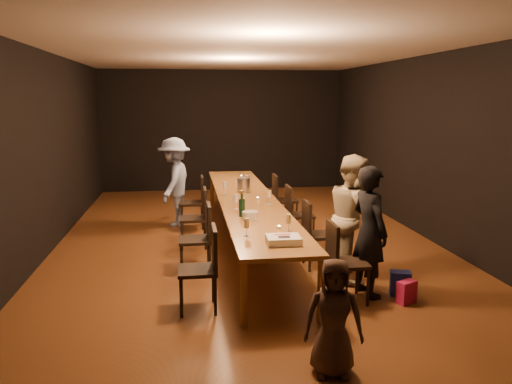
{
  "coord_description": "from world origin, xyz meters",
  "views": [
    {
      "loc": [
        -0.95,
        -7.61,
        2.29
      ],
      "look_at": [
        0.02,
        -0.8,
        1.0
      ],
      "focal_mm": 35.0,
      "sensor_mm": 36.0,
      "label": 1
    }
  ],
  "objects": [
    {
      "name": "ground",
      "position": [
        0.0,
        0.0,
        0.0
      ],
      "size": [
        10.0,
        10.0,
        0.0
      ],
      "primitive_type": "plane",
      "color": "#422410",
      "rests_on": "ground"
    },
    {
      "name": "room_shell",
      "position": [
        0.0,
        0.0,
        2.08
      ],
      "size": [
        6.04,
        10.04,
        3.02
      ],
      "color": "black",
      "rests_on": "ground"
    },
    {
      "name": "table",
      "position": [
        0.0,
        0.0,
        0.7
      ],
      "size": [
        0.9,
        6.0,
        0.75
      ],
      "color": "#8E5D29",
      "rests_on": "ground"
    },
    {
      "name": "chair_right_0",
      "position": [
        0.85,
        -2.4,
        0.47
      ],
      "size": [
        0.42,
        0.42,
        0.93
      ],
      "primitive_type": null,
      "rotation": [
        0.0,
        0.0,
        -1.57
      ],
      "color": "black",
      "rests_on": "ground"
    },
    {
      "name": "chair_right_1",
      "position": [
        0.85,
        -1.2,
        0.47
      ],
      "size": [
        0.42,
        0.42,
        0.93
      ],
      "primitive_type": null,
      "rotation": [
        0.0,
        0.0,
        -1.57
      ],
      "color": "black",
      "rests_on": "ground"
    },
    {
      "name": "chair_right_2",
      "position": [
        0.85,
        0.0,
        0.47
      ],
      "size": [
        0.42,
        0.42,
        0.93
      ],
      "primitive_type": null,
      "rotation": [
        0.0,
        0.0,
        -1.57
      ],
      "color": "black",
      "rests_on": "ground"
    },
    {
      "name": "chair_right_3",
      "position": [
        0.85,
        1.2,
        0.47
      ],
      "size": [
        0.42,
        0.42,
        0.93
      ],
      "primitive_type": null,
      "rotation": [
        0.0,
        0.0,
        -1.57
      ],
      "color": "black",
      "rests_on": "ground"
    },
    {
      "name": "chair_left_0",
      "position": [
        -0.85,
        -2.4,
        0.47
      ],
      "size": [
        0.42,
        0.42,
        0.93
      ],
      "primitive_type": null,
      "rotation": [
        0.0,
        0.0,
        1.57
      ],
      "color": "black",
      "rests_on": "ground"
    },
    {
      "name": "chair_left_1",
      "position": [
        -0.85,
        -1.2,
        0.47
      ],
      "size": [
        0.42,
        0.42,
        0.93
      ],
      "primitive_type": null,
      "rotation": [
        0.0,
        0.0,
        1.57
      ],
      "color": "black",
      "rests_on": "ground"
    },
    {
      "name": "chair_left_2",
      "position": [
        -0.85,
        0.0,
        0.47
      ],
      "size": [
        0.42,
        0.42,
        0.93
      ],
      "primitive_type": null,
      "rotation": [
        0.0,
        0.0,
        1.57
      ],
      "color": "black",
      "rests_on": "ground"
    },
    {
      "name": "chair_left_3",
      "position": [
        -0.85,
        1.2,
        0.47
      ],
      "size": [
        0.42,
        0.42,
        0.93
      ],
      "primitive_type": null,
      "rotation": [
        0.0,
        0.0,
        1.57
      ],
      "color": "black",
      "rests_on": "ground"
    },
    {
      "name": "woman_birthday",
      "position": [
        1.15,
        -2.25,
        0.77
      ],
      "size": [
        0.5,
        0.64,
        1.54
      ],
      "primitive_type": "imported",
      "rotation": [
        0.0,
        0.0,
        1.83
      ],
      "color": "black",
      "rests_on": "ground"
    },
    {
      "name": "woman_tan",
      "position": [
        1.15,
        -1.68,
        0.8
      ],
      "size": [
        0.71,
        0.86,
        1.61
      ],
      "primitive_type": "imported",
      "rotation": [
        0.0,
        0.0,
        1.44
      ],
      "color": "#C4B593",
      "rests_on": "ground"
    },
    {
      "name": "man_blue",
      "position": [
        -1.15,
        1.45,
        0.8
      ],
      "size": [
        0.85,
        1.16,
        1.61
      ],
      "primitive_type": "imported",
      "rotation": [
        0.0,
        0.0,
        -1.84
      ],
      "color": "#829AC9",
      "rests_on": "ground"
    },
    {
      "name": "child",
      "position": [
        0.23,
        -3.87,
        0.5
      ],
      "size": [
        0.55,
        0.41,
        1.01
      ],
      "primitive_type": "imported",
      "rotation": [
        0.0,
        0.0,
        -0.2
      ],
      "color": "#433025",
      "rests_on": "ground"
    },
    {
      "name": "gift_bag_red",
      "position": [
        1.5,
        -2.56,
        0.13
      ],
      "size": [
        0.25,
        0.2,
        0.26
      ],
      "primitive_type": "cube",
      "rotation": [
        0.0,
        0.0,
        0.43
      ],
      "color": "#C91E5B",
      "rests_on": "ground"
    },
    {
      "name": "gift_bag_blue",
      "position": [
        1.52,
        -2.33,
        0.15
      ],
      "size": [
        0.27,
        0.22,
        0.29
      ],
      "primitive_type": "cube",
      "rotation": [
        0.0,
        0.0,
        -0.31
      ],
      "color": "#2536A0",
      "rests_on": "ground"
    },
    {
      "name": "birthday_cake",
      "position": [
        0.08,
        -2.52,
        0.79
      ],
      "size": [
        0.37,
        0.3,
        0.09
      ],
      "rotation": [
        0.0,
        0.0,
        -0.03
      ],
      "color": "white",
      "rests_on": "table"
    },
    {
      "name": "plate_stack",
      "position": [
        -0.14,
        -1.41,
        0.81
      ],
      "size": [
        0.21,
        0.21,
        0.11
      ],
      "primitive_type": "cylinder",
      "rotation": [
        0.0,
        0.0,
        -0.03
      ],
      "color": "silver",
      "rests_on": "table"
    },
    {
      "name": "champagne_bottle",
      "position": [
        -0.22,
        -1.2,
        0.92
      ],
      "size": [
        0.1,
        0.1,
        0.35
      ],
      "primitive_type": null,
      "rotation": [
        0.0,
        0.0,
        0.24
      ],
      "color": "black",
      "rests_on": "table"
    },
    {
      "name": "ice_bucket",
      "position": [
        0.01,
        0.59,
        0.87
      ],
      "size": [
        0.24,
        0.24,
        0.24
      ],
      "primitive_type": "cylinder",
      "rotation": [
        0.0,
        0.0,
        -0.12
      ],
      "color": "silver",
      "rests_on": "table"
    },
    {
      "name": "wineglass_0",
      "position": [
        -0.28,
        -2.16,
        0.85
      ],
      "size": [
        0.06,
        0.06,
        0.21
      ],
      "primitive_type": null,
      "color": "beige",
      "rests_on": "table"
    },
    {
      "name": "wineglass_1",
      "position": [
        0.23,
        -2.02,
        0.85
      ],
      "size": [
        0.06,
        0.06,
        0.21
      ],
      "primitive_type": null,
      "color": "beige",
      "rests_on": "table"
    },
    {
      "name": "wineglass_2",
      "position": [
        -0.25,
        -0.74,
        0.85
      ],
      "size": [
        0.06,
        0.06,
        0.21
      ],
      "primitive_type": null,
      "color": "silver",
      "rests_on": "table"
    },
    {
      "name": "wineglass_3",
      "position": [
        0.27,
        -0.47,
        0.85
      ],
      "size": [
        0.06,
        0.06,
        0.21
      ],
      "primitive_type": null,
      "color": "beige",
      "rests_on": "table"
    },
    {
      "name": "wineglass_4",
      "position": [
        -0.32,
        0.41,
        0.85
      ],
      "size": [
        0.06,
        0.06,
        0.21
      ],
      "primitive_type": null,
      "color": "silver",
      "rests_on": "table"
    },
    {
      "name": "wineglass_5",
      "position": [
        0.12,
        1.04,
        0.85
      ],
      "size": [
        0.06,
        0.06,
        0.21
      ],
      "primitive_type": null,
      "color": "silver",
      "rests_on": "table"
    },
    {
      "name": "tealight_near",
      "position": [
        0.15,
        -1.89,
        0.77
      ],
      "size": [
        0.05,
        0.05,
        0.03
      ],
      "primitive_type": "cylinder",
      "color": "#B2B7B2",
      "rests_on": "table"
    },
    {
      "name": "tealight_mid",
      "position": [
        0.15,
        -0.11,
        0.77
      ],
      "size": [
        0.05,
        0.05,
        0.03
      ],
      "primitive_type": "cylinder",
      "color": "#B2B7B2",
      "rests_on": "table"
    },
    {
      "name": "tealight_far",
      "position": [
        0.15,
        2.16,
        0.77
      ],
      "size": [
        0.05,
        0.05,
        0.03
      ],
      "primitive_type": "cylinder",
      "color": "#B2B7B2",
      "rests_on": "table"
    }
  ]
}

